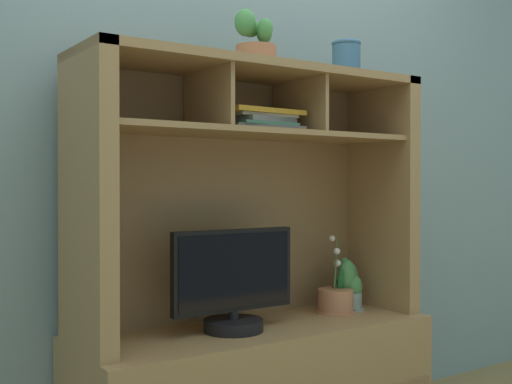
% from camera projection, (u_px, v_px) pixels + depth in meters
% --- Properties ---
extents(back_wall, '(6.00, 0.02, 2.80)m').
position_uv_depth(back_wall, '(217.00, 88.00, 2.56)').
color(back_wall, gray).
rests_on(back_wall, ground).
extents(media_console, '(1.33, 0.53, 1.44)m').
position_uv_depth(media_console, '(255.00, 344.00, 2.35)').
color(media_console, '#9E794B').
rests_on(media_console, ground).
extents(tv_monitor, '(0.48, 0.21, 0.36)m').
position_uv_depth(tv_monitor, '(234.00, 286.00, 2.24)').
color(tv_monitor, black).
rests_on(tv_monitor, media_console).
extents(potted_orchid, '(0.16, 0.16, 0.31)m').
position_uv_depth(potted_orchid, '(336.00, 300.00, 2.57)').
color(potted_orchid, '#BA7752').
rests_on(potted_orchid, media_console).
extents(potted_fern, '(0.14, 0.14, 0.21)m').
position_uv_depth(potted_fern, '(348.00, 287.00, 2.63)').
color(potted_fern, gray).
rests_on(potted_fern, media_console).
extents(magazine_stack_left, '(0.32, 0.25, 0.08)m').
position_uv_depth(magazine_stack_left, '(256.00, 121.00, 2.34)').
color(magazine_stack_left, slate).
rests_on(magazine_stack_left, media_console).
extents(potted_succulent, '(0.17, 0.17, 0.20)m').
position_uv_depth(potted_succulent, '(255.00, 44.00, 2.32)').
color(potted_succulent, '#B77048').
rests_on(potted_succulent, media_console).
extents(ceramic_vase, '(0.12, 0.12, 0.14)m').
position_uv_depth(ceramic_vase, '(346.00, 59.00, 2.56)').
color(ceramic_vase, '#3A698D').
rests_on(ceramic_vase, media_console).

